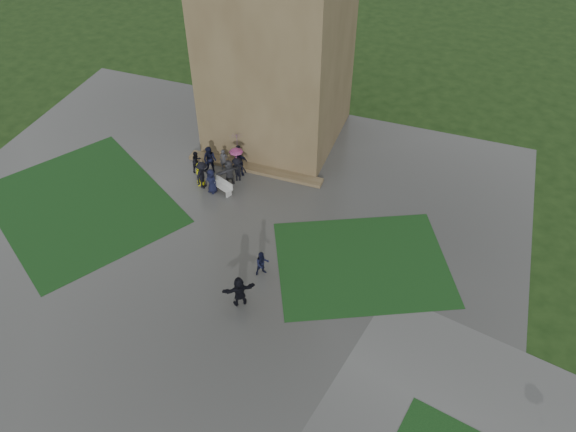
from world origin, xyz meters
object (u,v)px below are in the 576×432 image
(tower, at_px, (277,6))
(bench, at_px, (223,186))
(pedestrian_near, at_px, (239,291))
(pedestrian_mid, at_px, (262,263))

(tower, height_order, bench, tower)
(bench, height_order, pedestrian_near, pedestrian_near)
(tower, xyz_separation_m, pedestrian_mid, (3.73, -12.46, -8.23))
(bench, bearing_deg, pedestrian_mid, -25.57)
(pedestrian_mid, distance_m, pedestrian_near, 2.25)
(bench, xyz_separation_m, pedestrian_mid, (4.75, -5.41, 0.31))
(pedestrian_mid, bearing_deg, bench, 94.57)
(tower, xyz_separation_m, pedestrian_near, (3.41, -14.68, -8.08))
(tower, bearing_deg, pedestrian_near, -76.91)
(bench, relative_size, pedestrian_mid, 1.03)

